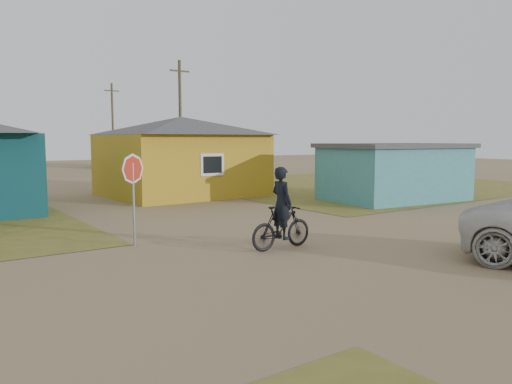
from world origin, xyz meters
TOP-DOWN VIEW (x-y plane):
  - ground at (0.00, 0.00)m, footprint 120.00×120.00m
  - grass_ne at (14.00, 13.00)m, footprint 20.00×18.00m
  - house_yellow at (2.50, 14.00)m, footprint 7.72×6.76m
  - shed_turquoise at (9.50, 6.50)m, footprint 6.71×4.93m
  - house_beige_east at (10.00, 40.00)m, footprint 6.95×6.05m
  - utility_pole_near at (6.50, 22.00)m, footprint 1.40×0.20m
  - utility_pole_far at (7.50, 38.00)m, footprint 1.40×0.20m
  - stop_sign at (-4.03, 3.84)m, footprint 0.79×0.09m
  - cyclist at (-1.08, 1.38)m, footprint 1.87×0.68m

SIDE VIEW (x-z plane):
  - ground at x=0.00m, z-range 0.00..0.00m
  - grass_ne at x=14.00m, z-range 0.00..0.01m
  - cyclist at x=-1.08m, z-range -0.29..1.82m
  - shed_turquoise at x=9.50m, z-range 0.01..2.61m
  - stop_sign at x=-4.03m, z-range 0.57..3.00m
  - house_beige_east at x=10.00m, z-range 0.06..3.66m
  - house_yellow at x=2.50m, z-range 0.05..3.95m
  - utility_pole_near at x=6.50m, z-range 0.14..8.14m
  - utility_pole_far at x=7.50m, z-range 0.14..8.14m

